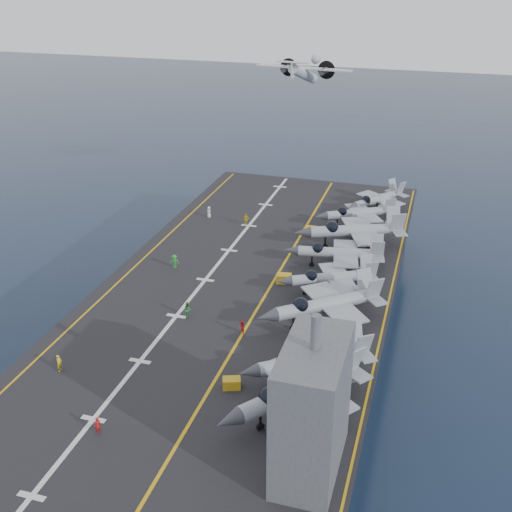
# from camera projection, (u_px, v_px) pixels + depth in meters

# --- Properties ---
(ground) EXTENTS (500.00, 500.00, 0.00)m
(ground) POSITION_uv_depth(u_px,v_px,m) (248.00, 351.00, 89.84)
(ground) COLOR #142135
(ground) RESTS_ON ground
(hull) EXTENTS (36.00, 90.00, 10.00)m
(hull) POSITION_uv_depth(u_px,v_px,m) (248.00, 321.00, 87.70)
(hull) COLOR #56595E
(hull) RESTS_ON ground
(flight_deck) EXTENTS (38.00, 92.00, 0.40)m
(flight_deck) POSITION_uv_depth(u_px,v_px,m) (247.00, 287.00, 85.48)
(flight_deck) COLOR black
(flight_deck) RESTS_ON hull
(foul_line) EXTENTS (0.35, 90.00, 0.02)m
(foul_line) POSITION_uv_depth(u_px,v_px,m) (269.00, 289.00, 84.61)
(foul_line) COLOR gold
(foul_line) RESTS_ON flight_deck
(landing_centerline) EXTENTS (0.50, 90.00, 0.02)m
(landing_centerline) POSITION_uv_depth(u_px,v_px,m) (205.00, 280.00, 86.94)
(landing_centerline) COLOR silver
(landing_centerline) RESTS_ON flight_deck
(deck_edge_port) EXTENTS (0.25, 90.00, 0.02)m
(deck_edge_port) POSITION_uv_depth(u_px,v_px,m) (132.00, 269.00, 89.78)
(deck_edge_port) COLOR gold
(deck_edge_port) RESTS_ON flight_deck
(deck_edge_stbd) EXTENTS (0.25, 90.00, 0.02)m
(deck_edge_stbd) POSITION_uv_depth(u_px,v_px,m) (388.00, 306.00, 80.60)
(deck_edge_stbd) COLOR gold
(deck_edge_stbd) RESTS_ON flight_deck
(island_superstructure) EXTENTS (5.00, 10.00, 15.00)m
(island_superstructure) POSITION_uv_depth(u_px,v_px,m) (313.00, 395.00, 52.32)
(island_superstructure) COLOR #56595E
(island_superstructure) RESTS_ON flight_deck
(fighter_jet_1) EXTENTS (18.64, 19.57, 5.67)m
(fighter_jet_1) POSITION_uv_depth(u_px,v_px,m) (299.00, 387.00, 60.86)
(fighter_jet_1) COLOR gray
(fighter_jet_1) RESTS_ON flight_deck
(fighter_jet_2) EXTENTS (17.19, 16.11, 4.97)m
(fighter_jet_2) POSITION_uv_depth(u_px,v_px,m) (313.00, 358.00, 65.85)
(fighter_jet_2) COLOR gray
(fighter_jet_2) RESTS_ON flight_deck
(fighter_jet_3) EXTENTS (18.81, 18.01, 5.46)m
(fighter_jet_3) POSITION_uv_depth(u_px,v_px,m) (327.00, 303.00, 75.75)
(fighter_jet_3) COLOR gray
(fighter_jet_3) RESTS_ON flight_deck
(fighter_jet_4) EXTENTS (15.69, 13.71, 4.57)m
(fighter_jet_4) POSITION_uv_depth(u_px,v_px,m) (333.00, 277.00, 82.86)
(fighter_jet_4) COLOR gray
(fighter_jet_4) RESTS_ON flight_deck
(fighter_jet_5) EXTENTS (15.39, 11.61, 4.85)m
(fighter_jet_5) POSITION_uv_depth(u_px,v_px,m) (340.00, 252.00, 89.39)
(fighter_jet_5) COLOR gray
(fighter_jet_5) RESTS_ON flight_deck
(fighter_jet_6) EXTENTS (19.45, 16.48, 5.73)m
(fighter_jet_6) POSITION_uv_depth(u_px,v_px,m) (356.00, 229.00, 95.55)
(fighter_jet_6) COLOR #9DA6AE
(fighter_jet_6) RESTS_ON flight_deck
(fighter_jet_7) EXTENTS (16.04, 14.48, 4.64)m
(fighter_jet_7) POSITION_uv_depth(u_px,v_px,m) (359.00, 212.00, 103.43)
(fighter_jet_7) COLOR #9DA7AE
(fighter_jet_7) RESTS_ON flight_deck
(fighter_jet_8) EXTENTS (14.65, 15.61, 4.51)m
(fighter_jet_8) POSITION_uv_depth(u_px,v_px,m) (378.00, 198.00, 109.33)
(fighter_jet_8) COLOR #8C939B
(fighter_jet_8) RESTS_ON flight_deck
(tow_cart_a) EXTENTS (2.11, 1.72, 1.09)m
(tow_cart_a) POSITION_uv_depth(u_px,v_px,m) (232.00, 383.00, 65.17)
(tow_cart_a) COLOR #C19518
(tow_cart_a) RESTS_ON flight_deck
(tow_cart_b) EXTENTS (2.16, 1.58, 1.19)m
(tow_cart_b) POSITION_uv_depth(u_px,v_px,m) (284.00, 278.00, 86.05)
(tow_cart_b) COLOR gold
(tow_cart_b) RESTS_ON flight_deck
(tow_cart_c) EXTENTS (2.10, 1.37, 1.25)m
(tow_cart_c) POSITION_uv_depth(u_px,v_px,m) (312.00, 231.00, 100.76)
(tow_cart_c) COLOR #CB9508
(tow_cart_c) RESTS_ON flight_deck
(crew_1) EXTENTS (0.77, 1.16, 1.93)m
(crew_1) POSITION_uv_depth(u_px,v_px,m) (59.00, 363.00, 67.66)
(crew_1) COLOR yellow
(crew_1) RESTS_ON flight_deck
(crew_2) EXTENTS (1.38, 1.43, 1.99)m
(crew_2) POSITION_uv_depth(u_px,v_px,m) (188.00, 309.00, 77.79)
(crew_2) COLOR #2D8835
(crew_2) RESTS_ON flight_deck
(crew_3) EXTENTS (1.35, 1.03, 2.02)m
(crew_3) POSITION_uv_depth(u_px,v_px,m) (175.00, 261.00, 89.84)
(crew_3) COLOR green
(crew_3) RESTS_ON flight_deck
(crew_4) EXTENTS (1.45, 1.28, 2.02)m
(crew_4) POSITION_uv_depth(u_px,v_px,m) (246.00, 219.00, 104.03)
(crew_4) COLOR yellow
(crew_4) RESTS_ON flight_deck
(crew_5) EXTENTS (1.27, 1.36, 1.89)m
(crew_5) POSITION_uv_depth(u_px,v_px,m) (209.00, 212.00, 107.20)
(crew_5) COLOR white
(crew_5) RESTS_ON flight_deck
(crew_6) EXTENTS (1.21, 1.27, 1.77)m
(crew_6) POSITION_uv_depth(u_px,v_px,m) (97.00, 425.00, 58.86)
(crew_6) COLOR #B21919
(crew_6) RESTS_ON flight_deck
(crew_7) EXTENTS (1.20, 1.20, 1.70)m
(crew_7) POSITION_uv_depth(u_px,v_px,m) (242.00, 328.00, 74.29)
(crew_7) COLOR #B21919
(crew_7) RESTS_ON flight_deck
(transport_plane) EXTENTS (21.30, 15.91, 4.66)m
(transport_plane) POSITION_uv_depth(u_px,v_px,m) (303.00, 74.00, 127.16)
(transport_plane) COLOR silver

